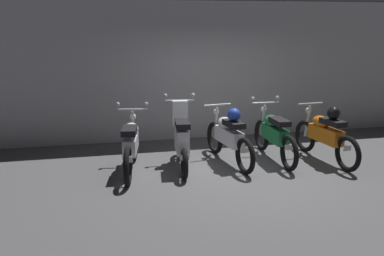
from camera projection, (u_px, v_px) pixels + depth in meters
ground_plane at (239, 174)px, 7.41m from camera, size 80.00×80.00×0.00m
back_wall at (203, 71)px, 9.59m from camera, size 16.00×0.30×3.04m
motorbike_slot_0 at (131, 144)px, 7.47m from camera, size 0.58×1.94×1.15m
motorbike_slot_1 at (182, 139)px, 7.68m from camera, size 0.59×1.68×1.29m
motorbike_slot_2 at (229, 136)px, 7.91m from camera, size 0.56×1.94×1.08m
motorbike_slot_3 at (274, 135)px, 8.12m from camera, size 0.59×1.95×1.15m
motorbike_slot_4 at (325, 134)px, 8.03m from camera, size 0.56×1.95×1.08m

